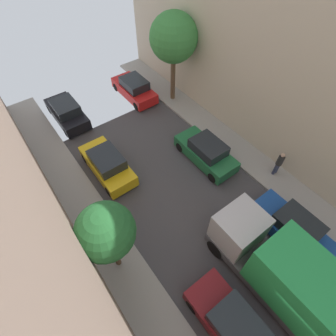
{
  "coord_description": "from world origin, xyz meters",
  "views": [
    {
      "loc": [
        -5.7,
        1.73,
        12.62
      ],
      "look_at": [
        0.14,
        9.53,
        0.5
      ],
      "focal_mm": 27.66,
      "sensor_mm": 36.0,
      "label": 1
    }
  ],
  "objects_px": {
    "pedestrian": "(279,163)",
    "parked_car_left_2": "(234,327)",
    "parked_car_left_3": "(107,164)",
    "delivery_truck": "(286,276)",
    "parked_car_right_2": "(206,152)",
    "street_tree_0": "(106,232)",
    "parked_car_right_1": "(292,228)",
    "parked_car_left_4": "(67,112)",
    "parked_car_right_3": "(134,89)",
    "street_tree_1": "(174,38)"
  },
  "relations": [
    {
      "from": "street_tree_0",
      "to": "parked_car_left_4",
      "type": "bearing_deg",
      "value": 78.23
    },
    {
      "from": "parked_car_left_3",
      "to": "delivery_truck",
      "type": "height_order",
      "value": "delivery_truck"
    },
    {
      "from": "pedestrian",
      "to": "parked_car_left_2",
      "type": "bearing_deg",
      "value": -152.12
    },
    {
      "from": "parked_car_left_2",
      "to": "parked_car_left_3",
      "type": "relative_size",
      "value": 1.0
    },
    {
      "from": "parked_car_left_2",
      "to": "parked_car_right_3",
      "type": "xyz_separation_m",
      "value": [
        5.4,
        16.02,
        0.0
      ]
    },
    {
      "from": "parked_car_right_2",
      "to": "pedestrian",
      "type": "distance_m",
      "value": 4.28
    },
    {
      "from": "parked_car_left_3",
      "to": "street_tree_0",
      "type": "relative_size",
      "value": 0.92
    },
    {
      "from": "street_tree_0",
      "to": "street_tree_1",
      "type": "relative_size",
      "value": 0.73
    },
    {
      "from": "parked_car_right_3",
      "to": "street_tree_1",
      "type": "distance_m",
      "value": 5.08
    },
    {
      "from": "parked_car_left_2",
      "to": "street_tree_1",
      "type": "xyz_separation_m",
      "value": [
        7.59,
        13.91,
        4.07
      ]
    },
    {
      "from": "pedestrian",
      "to": "parked_car_right_2",
      "type": "bearing_deg",
      "value": 127.04
    },
    {
      "from": "street_tree_1",
      "to": "parked_car_right_2",
      "type": "bearing_deg",
      "value": -109.2
    },
    {
      "from": "parked_car_right_1",
      "to": "street_tree_0",
      "type": "relative_size",
      "value": 0.92
    },
    {
      "from": "delivery_truck",
      "to": "parked_car_right_3",
      "type": "bearing_deg",
      "value": 80.43
    },
    {
      "from": "parked_car_left_2",
      "to": "street_tree_0",
      "type": "distance_m",
      "value": 6.32
    },
    {
      "from": "parked_car_right_3",
      "to": "parked_car_left_2",
      "type": "bearing_deg",
      "value": -108.63
    },
    {
      "from": "parked_car_left_2",
      "to": "delivery_truck",
      "type": "relative_size",
      "value": 0.64
    },
    {
      "from": "street_tree_1",
      "to": "parked_car_left_2",
      "type": "bearing_deg",
      "value": -118.62
    },
    {
      "from": "parked_car_right_3",
      "to": "street_tree_0",
      "type": "bearing_deg",
      "value": -125.51
    },
    {
      "from": "parked_car_left_4",
      "to": "parked_car_right_3",
      "type": "bearing_deg",
      "value": -4.76
    },
    {
      "from": "parked_car_right_1",
      "to": "street_tree_0",
      "type": "distance_m",
      "value": 9.13
    },
    {
      "from": "parked_car_left_3",
      "to": "street_tree_0",
      "type": "height_order",
      "value": "street_tree_0"
    },
    {
      "from": "delivery_truck",
      "to": "street_tree_1",
      "type": "relative_size",
      "value": 1.05
    },
    {
      "from": "parked_car_left_4",
      "to": "street_tree_1",
      "type": "distance_m",
      "value": 8.98
    },
    {
      "from": "parked_car_right_1",
      "to": "parked_car_right_2",
      "type": "xyz_separation_m",
      "value": [
        0.0,
        6.39,
        0.0
      ]
    },
    {
      "from": "parked_car_right_3",
      "to": "street_tree_1",
      "type": "bearing_deg",
      "value": -43.98
    },
    {
      "from": "street_tree_0",
      "to": "parked_car_right_3",
      "type": "bearing_deg",
      "value": 54.49
    },
    {
      "from": "parked_car_left_4",
      "to": "street_tree_0",
      "type": "bearing_deg",
      "value": -101.77
    },
    {
      "from": "parked_car_left_3",
      "to": "pedestrian",
      "type": "distance_m",
      "value": 10.11
    },
    {
      "from": "parked_car_right_2",
      "to": "parked_car_left_2",
      "type": "bearing_deg",
      "value": -125.31
    },
    {
      "from": "parked_car_left_4",
      "to": "street_tree_1",
      "type": "bearing_deg",
      "value": -18.65
    },
    {
      "from": "delivery_truck",
      "to": "street_tree_0",
      "type": "bearing_deg",
      "value": 134.55
    },
    {
      "from": "parked_car_right_1",
      "to": "parked_car_left_3",
      "type": "bearing_deg",
      "value": 120.44
    },
    {
      "from": "parked_car_left_2",
      "to": "parked_car_left_4",
      "type": "relative_size",
      "value": 1.0
    },
    {
      "from": "parked_car_right_3",
      "to": "parked_car_right_2",
      "type": "bearing_deg",
      "value": -90.0
    },
    {
      "from": "parked_car_left_4",
      "to": "parked_car_right_1",
      "type": "xyz_separation_m",
      "value": [
        5.4,
        -15.24,
        0.0
      ]
    },
    {
      "from": "parked_car_right_1",
      "to": "street_tree_0",
      "type": "xyz_separation_m",
      "value": [
        -7.76,
        3.91,
        2.81
      ]
    },
    {
      "from": "parked_car_left_3",
      "to": "delivery_truck",
      "type": "bearing_deg",
      "value": -75.47
    },
    {
      "from": "street_tree_0",
      "to": "parked_car_left_3",
      "type": "bearing_deg",
      "value": 65.91
    },
    {
      "from": "parked_car_right_1",
      "to": "street_tree_1",
      "type": "xyz_separation_m",
      "value": [
        2.19,
        12.67,
        4.07
      ]
    },
    {
      "from": "parked_car_left_4",
      "to": "parked_car_right_3",
      "type": "height_order",
      "value": "same"
    },
    {
      "from": "street_tree_0",
      "to": "street_tree_1",
      "type": "xyz_separation_m",
      "value": [
        9.95,
        8.76,
        1.26
      ]
    },
    {
      "from": "parked_car_left_3",
      "to": "parked_car_right_3",
      "type": "xyz_separation_m",
      "value": [
        5.4,
        5.6,
        0.0
      ]
    },
    {
      "from": "parked_car_left_3",
      "to": "street_tree_1",
      "type": "xyz_separation_m",
      "value": [
        7.59,
        3.49,
        4.07
      ]
    },
    {
      "from": "parked_car_right_2",
      "to": "street_tree_0",
      "type": "xyz_separation_m",
      "value": [
        -7.76,
        -2.48,
        2.81
      ]
    },
    {
      "from": "parked_car_right_1",
      "to": "parked_car_right_3",
      "type": "height_order",
      "value": "same"
    },
    {
      "from": "parked_car_right_2",
      "to": "street_tree_0",
      "type": "distance_m",
      "value": 8.62
    },
    {
      "from": "parked_car_left_2",
      "to": "street_tree_0",
      "type": "bearing_deg",
      "value": 114.62
    },
    {
      "from": "street_tree_0",
      "to": "parked_car_right_1",
      "type": "bearing_deg",
      "value": -26.77
    },
    {
      "from": "parked_car_right_3",
      "to": "parked_car_left_3",
      "type": "bearing_deg",
      "value": -133.98
    }
  ]
}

